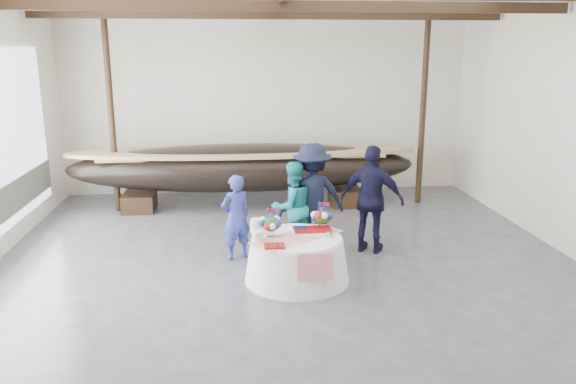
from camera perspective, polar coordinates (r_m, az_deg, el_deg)
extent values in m
cube|color=#3D3D42|center=(8.92, 0.47, -9.28)|extent=(10.00, 12.00, 0.01)
cube|color=silver|center=(14.21, -2.16, 9.02)|extent=(10.00, 0.02, 4.50)
cube|color=silver|center=(2.66, 15.36, -16.29)|extent=(10.00, 0.02, 4.50)
cube|color=black|center=(9.68, -0.48, 18.36)|extent=(9.80, 0.12, 0.18)
cube|color=black|center=(12.17, -1.62, 17.55)|extent=(9.80, 0.12, 0.18)
cylinder|color=black|center=(12.91, -17.55, 7.83)|extent=(0.14, 0.14, 4.50)
cylinder|color=black|center=(13.39, 13.57, 8.30)|extent=(0.14, 0.14, 4.50)
cube|color=black|center=(13.20, -14.84, -0.94)|extent=(0.69, 0.89, 0.40)
cube|color=black|center=(13.29, 5.84, -0.42)|extent=(0.69, 0.89, 0.40)
ellipsoid|color=black|center=(12.85, -4.53, 2.51)|extent=(7.92, 1.58, 1.09)
cube|color=#9E7A4C|center=(12.80, -4.55, 3.81)|extent=(6.34, 1.04, 0.06)
cone|color=white|center=(8.94, 0.91, -6.85)|extent=(1.66, 1.66, 0.69)
cylinder|color=white|center=(8.81, 0.92, -4.71)|extent=(1.41, 1.41, 0.04)
cube|color=red|center=(8.81, 0.92, -4.57)|extent=(1.57, 1.33, 0.01)
cube|color=white|center=(8.94, 2.50, -4.07)|extent=(0.60, 0.40, 0.07)
cylinder|color=white|center=(8.59, -3.10, -4.51)|extent=(0.18, 0.18, 0.17)
cylinder|color=white|center=(9.03, -3.30, -3.41)|extent=(0.18, 0.18, 0.22)
cube|color=#670909|center=(8.37, -1.40, -5.51)|extent=(0.30, 0.24, 0.03)
cone|color=silver|center=(8.74, 4.19, -4.36)|extent=(0.09, 0.09, 0.12)
imported|color=navy|center=(9.74, -5.34, -2.57)|extent=(0.65, 0.57, 1.50)
imported|color=teal|center=(10.05, 0.45, -1.51)|extent=(0.98, 0.88, 1.65)
imported|color=black|center=(10.22, 2.46, -0.41)|extent=(1.37, 0.95, 1.94)
imported|color=black|center=(10.07, 8.53, -0.76)|extent=(1.23, 0.97, 1.95)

